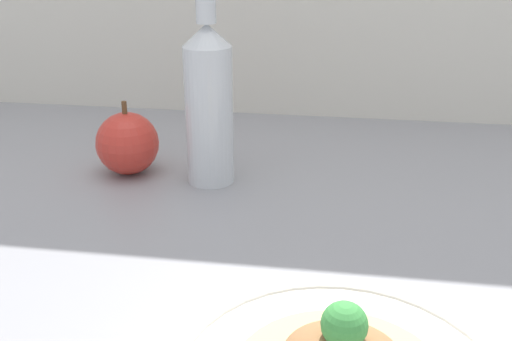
{
  "coord_description": "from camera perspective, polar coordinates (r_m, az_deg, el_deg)",
  "views": [
    {
      "loc": [
        8.29,
        -49.4,
        31.46
      ],
      "look_at": [
        0.34,
        2.8,
        9.57
      ],
      "focal_mm": 42.0,
      "sensor_mm": 36.0,
      "label": 1
    }
  ],
  "objects": [
    {
      "name": "ground_plane",
      "position": [
        0.6,
        -0.73,
        -11.23
      ],
      "size": [
        180.0,
        110.0,
        4.0
      ],
      "primitive_type": "cube",
      "color": "gray"
    },
    {
      "name": "apple",
      "position": [
        0.82,
        -12.15,
        2.55
      ],
      "size": [
        8.4,
        8.4,
        10.01
      ],
      "color": "red",
      "rests_on": "ground_plane"
    },
    {
      "name": "cider_bottle",
      "position": [
        0.76,
        -4.53,
        6.73
      ],
      "size": [
        6.07,
        6.07,
        27.36
      ],
      "color": "silver",
      "rests_on": "ground_plane"
    }
  ]
}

